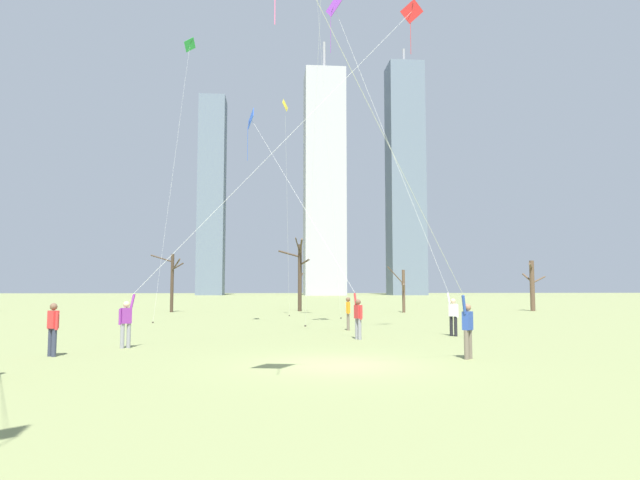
{
  "coord_description": "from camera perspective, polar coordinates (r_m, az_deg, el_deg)",
  "views": [
    {
      "loc": [
        -1.84,
        -15.35,
        2.09
      ],
      "look_at": [
        0.0,
        6.0,
        3.92
      ],
      "focal_mm": 31.41,
      "sensor_mm": 36.0,
      "label": 1
    }
  ],
  "objects": [
    {
      "name": "kite_flyer_midfield_right_purple",
      "position": [
        25.85,
        10.09,
        1.27
      ],
      "size": [
        5.27,
        4.97,
        17.47
      ],
      "color": "black",
      "rests_on": "ground"
    },
    {
      "name": "bare_tree_right_of_center",
      "position": [
        54.05,
        20.81,
        -4.19
      ],
      "size": [
        2.47,
        2.11,
        4.53
      ],
      "color": "brown",
      "rests_on": "ground"
    },
    {
      "name": "ground_plane",
      "position": [
        15.6,
        1.94,
        -12.58
      ],
      "size": [
        400.0,
        400.0,
        0.0
      ],
      "primitive_type": "plane",
      "color": "#848E56"
    },
    {
      "name": "bare_tree_center",
      "position": [
        47.95,
        8.46,
        -5.04
      ],
      "size": [
        1.68,
        1.95,
        3.87
      ],
      "color": "brown",
      "rests_on": "ground"
    },
    {
      "name": "kite_flyer_foreground_right_pink",
      "position": [
        15.5,
        11.89,
        -2.33
      ],
      "size": [
        6.72,
        6.84,
        9.96
      ],
      "color": "#726656",
      "rests_on": "ground"
    },
    {
      "name": "bystander_far_off_by_trees",
      "position": [
        19.13,
        -25.56,
        -7.96
      ],
      "size": [
        0.41,
        0.37,
        1.62
      ],
      "color": "#33384C",
      "rests_on": "ground"
    },
    {
      "name": "bare_tree_left_of_center",
      "position": [
        49.73,
        -14.85,
        -3.92
      ],
      "size": [
        2.84,
        1.88,
        4.99
      ],
      "color": "#423326",
      "rests_on": "ground"
    },
    {
      "name": "kite_flyer_midfield_center_red",
      "position": [
        20.96,
        -14.02,
        -2.18
      ],
      "size": [
        12.03,
        4.01,
        15.06
      ],
      "color": "gray",
      "rests_on": "ground"
    },
    {
      "name": "skyline_short_annex",
      "position": [
        155.46,
        0.44,
        5.88
      ],
      "size": [
        10.98,
        11.48,
        71.3
      ],
      "color": "#B2B2B7",
      "rests_on": "ground"
    },
    {
      "name": "distant_kite_drifting_right_green",
      "position": [
        42.88,
        -13.33,
        17.32
      ],
      "size": [
        1.37,
        6.16,
        20.15
      ],
      "color": "green",
      "rests_on": "ground"
    },
    {
      "name": "distant_kite_drifting_left_yellow",
      "position": [
        40.88,
        -3.53,
        11.25
      ],
      "size": [
        0.71,
        3.12,
        15.5
      ],
      "color": "yellow",
      "rests_on": "ground"
    },
    {
      "name": "kite_flyer_foreground_left_blue",
      "position": [
        24.74,
        0.79,
        -2.07
      ],
      "size": [
        5.1,
        9.75,
        12.41
      ],
      "color": "gray",
      "rests_on": "ground"
    },
    {
      "name": "skyline_mid_tower_left",
      "position": [
        163.48,
        8.68,
        6.23
      ],
      "size": [
        9.92,
        9.38,
        71.85
      ],
      "color": "slate",
      "rests_on": "ground"
    },
    {
      "name": "bystander_strolling_midfield",
      "position": [
        27.81,
        2.88,
        -7.32
      ],
      "size": [
        0.24,
        0.51,
        1.62
      ],
      "color": "#726656",
      "rests_on": "ground"
    },
    {
      "name": "skyline_slender_spire",
      "position": [
        162.96,
        -10.96,
        4.48
      ],
      "size": [
        7.34,
        8.68,
        56.68
      ],
      "color": "slate",
      "rests_on": "ground"
    },
    {
      "name": "bare_tree_far_right_edge",
      "position": [
        50.12,
        -2.12,
        -3.35
      ],
      "size": [
        2.77,
        3.57,
        6.46
      ],
      "color": "#423326",
      "rests_on": "ground"
    }
  ]
}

